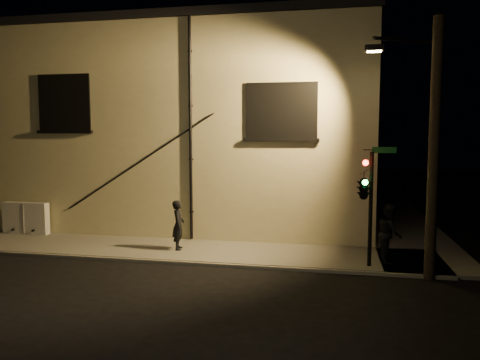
% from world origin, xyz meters
% --- Properties ---
extents(ground, '(90.00, 90.00, 0.00)m').
position_xyz_m(ground, '(0.00, 0.00, 0.00)').
color(ground, black).
extents(sidewalk, '(21.00, 16.00, 0.12)m').
position_xyz_m(sidewalk, '(1.22, 4.39, 0.06)').
color(sidewalk, slate).
rests_on(sidewalk, ground).
extents(building, '(16.20, 12.23, 8.80)m').
position_xyz_m(building, '(-3.00, 8.99, 4.40)').
color(building, beige).
rests_on(building, ground).
extents(utility_cabinet, '(1.94, 0.33, 1.27)m').
position_xyz_m(utility_cabinet, '(-8.74, 2.70, 0.76)').
color(utility_cabinet, silver).
rests_on(utility_cabinet, sidewalk).
extents(pedestrian_a, '(0.54, 0.70, 1.73)m').
position_xyz_m(pedestrian_a, '(-1.80, 1.38, 0.98)').
color(pedestrian_a, black).
rests_on(pedestrian_a, sidewalk).
extents(pedestrian_b, '(0.73, 0.92, 1.85)m').
position_xyz_m(pedestrian_b, '(5.24, 1.07, 1.05)').
color(pedestrian_b, black).
rests_on(pedestrian_b, sidewalk).
extents(traffic_signal, '(1.33, 2.15, 3.64)m').
position_xyz_m(traffic_signal, '(4.40, 0.42, 2.58)').
color(traffic_signal, black).
rests_on(traffic_signal, sidewalk).
extents(streetlamp_pole, '(2.03, 1.39, 7.35)m').
position_xyz_m(streetlamp_pole, '(6.14, -0.03, 3.89)').
color(streetlamp_pole, black).
rests_on(streetlamp_pole, ground).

